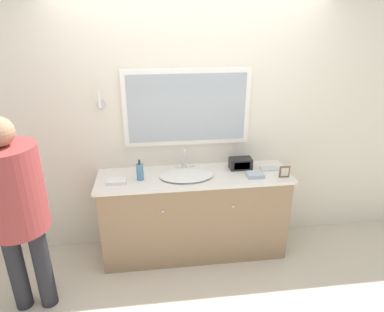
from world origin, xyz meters
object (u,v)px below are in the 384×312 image
(sink_basin, at_px, (186,175))
(picture_frame, at_px, (285,172))
(appliance_box, at_px, (241,163))
(soap_bottle, at_px, (140,172))
(person, at_px, (14,200))

(sink_basin, height_order, picture_frame, sink_basin)
(appliance_box, bearing_deg, soap_bottle, -173.06)
(appliance_box, height_order, picture_frame, picture_frame)
(sink_basin, relative_size, person, 0.31)
(sink_basin, xyz_separation_m, appliance_box, (0.55, 0.11, 0.04))
(soap_bottle, bearing_deg, picture_frame, -5.18)
(picture_frame, bearing_deg, person, -170.32)
(appliance_box, bearing_deg, person, -161.75)
(person, bearing_deg, appliance_box, 18.25)
(person, bearing_deg, soap_bottle, 28.90)
(appliance_box, height_order, person, person)
(picture_frame, height_order, person, person)
(appliance_box, xyz_separation_m, picture_frame, (0.36, -0.24, 0.00))
(picture_frame, bearing_deg, appliance_box, 146.08)
(picture_frame, xyz_separation_m, person, (-2.27, -0.39, 0.08))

